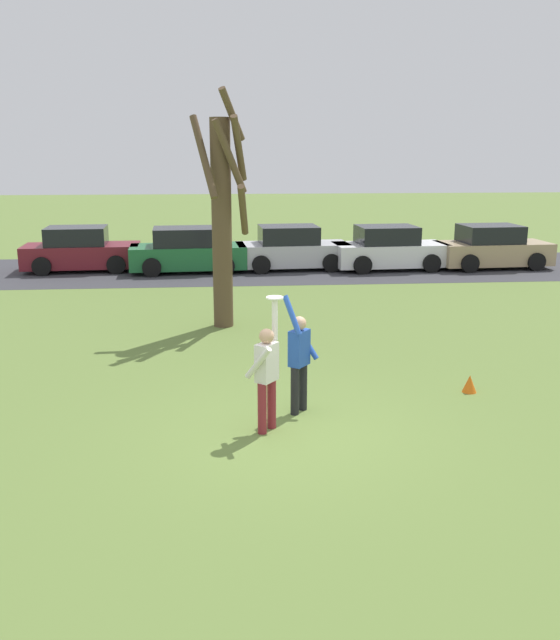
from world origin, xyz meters
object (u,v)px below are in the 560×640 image
(parked_car_maroon, at_px, (81,251))
(parked_car_green, at_px, (187,252))
(parked_car_white, at_px, (389,249))
(person_defender, at_px, (299,356))
(frisbee_disc, at_px, (275,298))
(field_cone_orange, at_px, (470,384))
(parked_car_tan, at_px, (492,248))
(person_catcher, at_px, (267,371))
(parked_car_silver, at_px, (291,249))
(bare_tree_tall, at_px, (223,214))

(parked_car_maroon, xyz_separation_m, parked_car_green, (3.86, -0.57, 0.00))
(parked_car_maroon, bearing_deg, parked_car_white, -6.74)
(person_defender, bearing_deg, parked_car_green, -131.69)
(parked_car_white, bearing_deg, frisbee_disc, -113.64)
(field_cone_orange, bearing_deg, parked_car_tan, 67.13)
(parked_car_green, bearing_deg, parked_car_tan, -3.85)
(person_catcher, xyz_separation_m, person_defender, (0.58, 0.74, -0.00))
(parked_car_silver, height_order, field_cone_orange, parked_car_silver)
(person_catcher, xyz_separation_m, bare_tree_tall, (-0.62, 6.66, 1.80))
(parked_car_white, distance_m, bare_tree_tall, 10.24)
(parked_car_maroon, bearing_deg, person_defender, -69.83)
(parked_car_tan, bearing_deg, parked_car_maroon, 174.09)
(frisbee_disc, xyz_separation_m, field_cone_orange, (3.64, 1.27, -1.93))
(frisbee_disc, xyz_separation_m, parked_car_silver, (1.74, 14.82, -1.37))
(person_defender, distance_m, frisbee_disc, 1.32)
(person_catcher, xyz_separation_m, parked_car_maroon, (-5.78, 15.29, -0.25))
(person_catcher, relative_size, frisbee_disc, 7.83)
(person_catcher, bearing_deg, field_cone_orange, -30.90)
(parked_car_maroon, bearing_deg, parked_car_green, -11.87)
(parked_car_silver, distance_m, parked_car_tan, 7.47)
(person_defender, bearing_deg, bare_tree_tall, -130.39)
(parked_car_green, xyz_separation_m, parked_car_white, (7.38, -0.07, 0.00))
(frisbee_disc, bearing_deg, field_cone_orange, 19.25)
(person_catcher, distance_m, bare_tree_tall, 6.93)
(bare_tree_tall, bearing_deg, frisbee_disc, -83.33)
(frisbee_disc, bearing_deg, person_catcher, -128.13)
(parked_car_silver, distance_m, field_cone_orange, 13.70)
(person_defender, bearing_deg, parked_car_tan, -174.09)
(frisbee_disc, bearing_deg, parked_car_white, 69.83)
(parked_car_tan, bearing_deg, field_cone_orange, -116.35)
(frisbee_disc, relative_size, bare_tree_tall, 0.05)
(frisbee_disc, relative_size, parked_car_green, 0.06)
(frisbee_disc, xyz_separation_m, parked_car_green, (-2.06, 14.54, -1.37))
(person_catcher, distance_m, field_cone_orange, 4.13)
(field_cone_orange, bearing_deg, parked_car_green, 113.26)
(parked_car_tan, height_order, bare_tree_tall, bare_tree_tall)
(parked_car_maroon, height_order, field_cone_orange, parked_car_maroon)
(frisbee_disc, distance_m, parked_car_silver, 14.99)
(parked_car_maroon, xyz_separation_m, bare_tree_tall, (5.16, -8.62, 2.05))
(person_defender, bearing_deg, person_catcher, -0.00)
(frisbee_disc, distance_m, bare_tree_tall, 6.57)
(parked_car_green, distance_m, bare_tree_tall, 8.41)
(parked_car_silver, bearing_deg, person_catcher, -100.63)
(person_defender, relative_size, parked_car_silver, 0.49)
(bare_tree_tall, bearing_deg, parked_car_tan, 38.69)
(person_catcher, relative_size, person_defender, 1.02)
(parked_car_tan, xyz_separation_m, bare_tree_tall, (-9.96, -7.98, 2.05))
(parked_car_white, bearing_deg, bare_tree_tall, -130.74)
(person_catcher, distance_m, parked_car_white, 15.63)
(parked_car_silver, height_order, parked_car_white, same)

